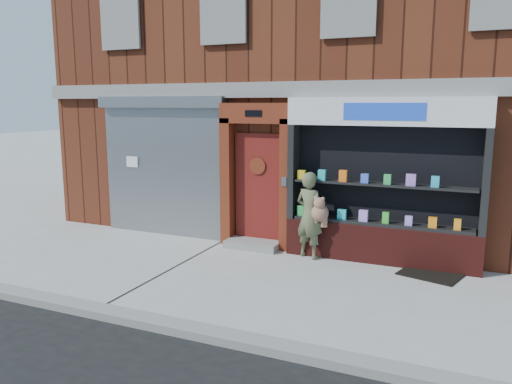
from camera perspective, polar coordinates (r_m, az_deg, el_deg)
The scene contains 8 objects.
ground at distance 8.41m, azimuth -0.32°, elevation -9.99°, with size 80.00×80.00×0.00m, color #9E9E99.
curb at distance 6.63m, azimuth -8.12°, elevation -15.25°, with size 60.00×0.30×0.12m, color gray.
building at distance 13.65m, azimuth 10.21°, elevation 14.59°, with size 12.00×8.16×8.00m.
shutter_bay at distance 11.11m, azimuth -10.56°, elevation 3.87°, with size 3.10×0.30×3.04m.
red_door_bay at distance 10.01m, azimuth 0.04°, elevation 1.87°, with size 1.52×0.58×2.90m.
pharmacy_bay at distance 9.28m, azimuth 14.21°, elevation 0.38°, with size 3.50×0.41×3.00m.
woman at distance 9.40m, azimuth 6.27°, elevation -2.60°, with size 0.73×0.59×1.64m.
doormat at distance 9.10m, azimuth 19.24°, elevation -8.91°, with size 0.96×0.67×0.02m, color black.
Camera 1 is at (3.19, -7.23, 2.88)m, focal length 35.00 mm.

